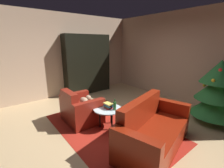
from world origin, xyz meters
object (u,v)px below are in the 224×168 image
Objects in this scene: armchair_red at (81,110)px; decorated_tree at (217,91)px; bookshelf_unit at (90,65)px; coffee_table at (108,110)px; couch_red at (153,131)px; book_stack_on_table at (108,106)px; bottle_on_table at (115,106)px.

decorated_tree is at bearing 51.06° from armchair_red.
bookshelf_unit is 2.76m from coffee_table.
decorated_tree is (0.33, 1.86, 0.47)m from couch_red.
couch_red is 1.08m from book_stack_on_table.
armchair_red is 0.62× the size of decorated_tree.
coffee_table is 2.59× the size of bottle_on_table.
armchair_red reaches higher than bottle_on_table.
coffee_table is (2.47, -1.06, -0.63)m from bookshelf_unit.
couch_red is at bearing 11.80° from book_stack_on_table.
couch_red is at bearing 10.55° from bottle_on_table.
book_stack_on_table is at bearing 80.29° from coffee_table.
bottle_on_table is at bearing -169.45° from couch_red.
book_stack_on_table is 0.93× the size of bottle_on_table.
book_stack_on_table is 2.50m from decorated_tree.
decorated_tree is (1.36, 2.08, 0.26)m from book_stack_on_table.
decorated_tree is (1.21, 2.03, 0.23)m from bottle_on_table.
coffee_table is at bearing -123.03° from decorated_tree.
book_stack_on_table is 0.15× the size of decorated_tree.
couch_red reaches higher than book_stack_on_table.
armchair_red reaches higher than coffee_table.
armchair_red is at bearing -151.29° from bottle_on_table.
bookshelf_unit is 3.98m from decorated_tree.
coffee_table is 2.77× the size of book_stack_on_table.
bottle_on_table is (-0.88, -0.16, 0.24)m from couch_red.
coffee_table is 2.53m from decorated_tree.
coffee_table is at bearing -99.71° from book_stack_on_table.
couch_red is at bearing 12.95° from coffee_table.
bottle_on_table is 0.16× the size of decorated_tree.
bookshelf_unit is 1.14× the size of couch_red.
book_stack_on_table is (-1.03, -0.22, 0.21)m from couch_red.
bookshelf_unit is at bearing 159.29° from bottle_on_table.
couch_red is 0.93m from bottle_on_table.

